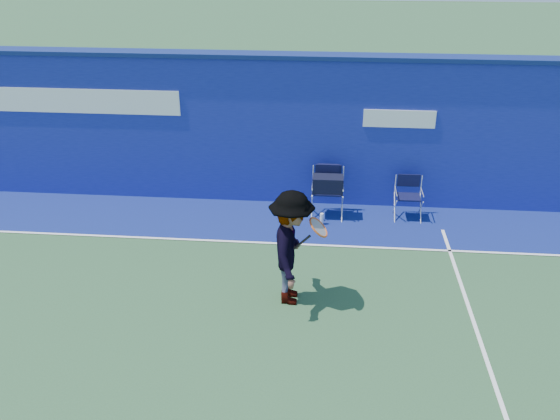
# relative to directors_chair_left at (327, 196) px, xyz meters

# --- Properties ---
(ground) EXTENTS (80.00, 80.00, 0.00)m
(ground) POSITION_rel_directors_chair_left_xyz_m (-2.26, -4.45, -0.43)
(ground) COLOR #2A502E
(ground) RESTS_ON ground
(stadium_wall) EXTENTS (24.00, 0.50, 3.08)m
(stadium_wall) POSITION_rel_directors_chair_left_xyz_m (-2.26, 0.75, 1.12)
(stadium_wall) COLOR navy
(stadium_wall) RESTS_ON ground
(out_of_bounds_strip) EXTENTS (24.00, 1.80, 0.01)m
(out_of_bounds_strip) POSITION_rel_directors_chair_left_xyz_m (-2.26, -0.35, -0.43)
(out_of_bounds_strip) COLOR navy
(out_of_bounds_strip) RESTS_ON ground
(court_lines) EXTENTS (24.00, 12.00, 0.01)m
(court_lines) POSITION_rel_directors_chair_left_xyz_m (-2.26, -3.85, -0.42)
(court_lines) COLOR white
(court_lines) RESTS_ON out_of_bounds_strip
(directors_chair_left) EXTENTS (0.60, 0.56, 1.02)m
(directors_chair_left) POSITION_rel_directors_chair_left_xyz_m (0.00, 0.00, 0.00)
(directors_chair_left) COLOR silver
(directors_chair_left) RESTS_ON ground
(directors_chair_right) EXTENTS (0.51, 0.46, 0.86)m
(directors_chair_right) POSITION_rel_directors_chair_left_xyz_m (1.60, 0.05, -0.16)
(directors_chair_right) COLOR silver
(directors_chair_right) RESTS_ON ground
(water_bottle) EXTENTS (0.07, 0.07, 0.24)m
(water_bottle) POSITION_rel_directors_chair_left_xyz_m (-0.10, -0.40, -0.31)
(water_bottle) COLOR white
(water_bottle) RESTS_ON ground
(tennis_player) EXTENTS (0.91, 1.20, 1.85)m
(tennis_player) POSITION_rel_directors_chair_left_xyz_m (-0.52, -2.99, 0.49)
(tennis_player) COLOR #EA4738
(tennis_player) RESTS_ON ground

